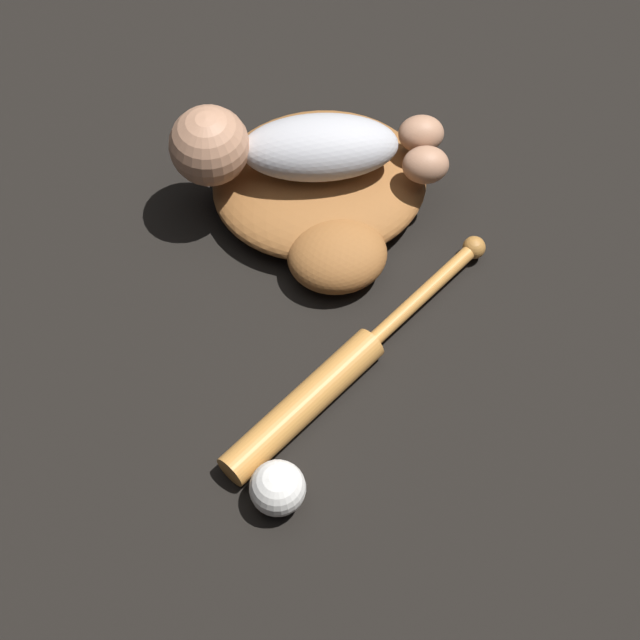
# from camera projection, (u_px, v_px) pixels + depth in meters

# --- Properties ---
(ground_plane) EXTENTS (6.00, 6.00, 0.00)m
(ground_plane) POSITION_uv_depth(u_px,v_px,m) (315.00, 167.00, 1.57)
(ground_plane) COLOR black
(baseball_glove) EXTENTS (0.37, 0.37, 0.07)m
(baseball_glove) POSITION_uv_depth(u_px,v_px,m) (323.00, 195.00, 1.49)
(baseball_glove) COLOR #935B2D
(baseball_glove) RESTS_ON ground
(baby_figure) EXTENTS (0.38, 0.16, 0.11)m
(baby_figure) POSITION_uv_depth(u_px,v_px,m) (288.00, 147.00, 1.43)
(baby_figure) COLOR #B2B2B7
(baby_figure) RESTS_ON baseball_glove
(baseball_bat) EXTENTS (0.32, 0.40, 0.04)m
(baseball_bat) POSITION_uv_depth(u_px,v_px,m) (330.00, 380.00, 1.36)
(baseball_bat) COLOR #C6843D
(baseball_bat) RESTS_ON ground
(baseball) EXTENTS (0.07, 0.07, 0.07)m
(baseball) POSITION_uv_depth(u_px,v_px,m) (278.00, 488.00, 1.27)
(baseball) COLOR white
(baseball) RESTS_ON ground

